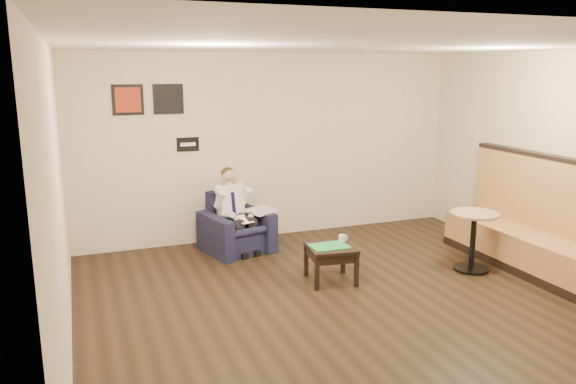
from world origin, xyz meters
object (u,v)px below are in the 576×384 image
object	(u,v)px
seated_man	(240,214)
side_table	(331,264)
smartphone	(331,241)
armchair	(237,223)
green_folder	(329,246)
coffee_mug	(342,238)
cafe_table	(473,241)
banquette	(538,217)

from	to	relation	value
seated_man	side_table	size ratio (longest dim) A/B	2.05
side_table	seated_man	bearing A→B (deg)	116.38
smartphone	seated_man	bearing A→B (deg)	139.06
armchair	green_folder	distance (m)	1.73
coffee_mug	cafe_table	world-z (taller)	cafe_table
seated_man	cafe_table	size ratio (longest dim) A/B	1.48
armchair	banquette	xyz separation A→B (m)	(3.34, -2.20, 0.32)
smartphone	cafe_table	size ratio (longest dim) A/B	0.18
green_folder	armchair	bearing A→B (deg)	114.44
armchair	green_folder	xyz separation A→B (m)	(0.72, -1.58, 0.04)
green_folder	coffee_mug	distance (m)	0.26
green_folder	coffee_mug	world-z (taller)	coffee_mug
seated_man	coffee_mug	bearing A→B (deg)	-70.42
side_table	banquette	size ratio (longest dim) A/B	0.19
seated_man	coffee_mug	size ratio (longest dim) A/B	11.88
side_table	smartphone	world-z (taller)	smartphone
side_table	armchair	bearing A→B (deg)	115.64
cafe_table	smartphone	bearing A→B (deg)	166.28
coffee_mug	side_table	bearing A→B (deg)	-154.04
armchair	smartphone	size ratio (longest dim) A/B	6.08
banquette	armchair	bearing A→B (deg)	146.69
seated_man	smartphone	world-z (taller)	seated_man
side_table	banquette	world-z (taller)	banquette
green_folder	side_table	bearing A→B (deg)	25.96
side_table	green_folder	bearing A→B (deg)	-154.04
armchair	green_folder	size ratio (longest dim) A/B	1.89
seated_man	coffee_mug	world-z (taller)	seated_man
armchair	banquette	world-z (taller)	banquette
armchair	coffee_mug	world-z (taller)	armchair
seated_man	green_folder	distance (m)	1.63
armchair	side_table	bearing A→B (deg)	-78.78
cafe_table	banquette	bearing A→B (deg)	-25.98
banquette	smartphone	bearing A→B (deg)	162.66
armchair	green_folder	bearing A→B (deg)	-79.97
side_table	coffee_mug	distance (m)	0.35
smartphone	cafe_table	xyz separation A→B (m)	(1.82, -0.44, -0.07)
coffee_mug	green_folder	bearing A→B (deg)	-154.04
side_table	coffee_mug	size ratio (longest dim) A/B	5.79
coffee_mug	banquette	size ratio (longest dim) A/B	0.03
green_folder	smartphone	distance (m)	0.20
side_table	cafe_table	xyz separation A→B (m)	(1.89, -0.29, 0.16)
armchair	cafe_table	xyz separation A→B (m)	(2.64, -1.85, -0.03)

